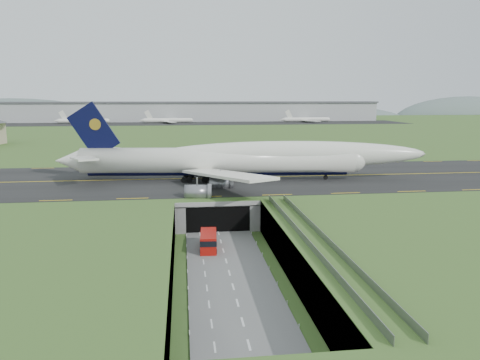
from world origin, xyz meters
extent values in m
plane|color=#486227|center=(0.00, 0.00, 0.00)|extent=(900.00, 900.00, 0.00)
cube|color=gray|center=(0.00, 0.00, 3.00)|extent=(800.00, 800.00, 6.00)
cube|color=slate|center=(0.00, -7.50, 0.10)|extent=(12.00, 75.00, 0.20)
cube|color=black|center=(0.00, 33.00, 6.09)|extent=(800.00, 44.00, 0.18)
cube|color=gray|center=(0.00, 19.00, 5.50)|extent=(16.00, 22.00, 1.00)
cube|color=gray|center=(-7.00, 19.00, 3.00)|extent=(2.00, 22.00, 6.00)
cube|color=gray|center=(7.00, 19.00, 3.00)|extent=(2.00, 22.00, 6.00)
cube|color=black|center=(0.00, 14.00, 2.50)|extent=(12.00, 12.00, 5.00)
cube|color=#A8A8A3|center=(0.00, 7.95, 5.60)|extent=(17.00, 0.50, 0.80)
cube|color=#A8A8A3|center=(11.00, -18.50, 5.80)|extent=(3.00, 53.00, 0.50)
cube|color=gray|center=(9.60, -18.50, 6.55)|extent=(0.06, 53.00, 1.00)
cube|color=gray|center=(12.40, -18.50, 6.55)|extent=(0.06, 53.00, 1.00)
cylinder|color=#A8A8A3|center=(11.00, -40.00, 2.80)|extent=(0.90, 0.90, 5.60)
cylinder|color=#A8A8A3|center=(11.00, -28.00, 2.80)|extent=(0.90, 0.90, 5.60)
cylinder|color=#A8A8A3|center=(11.00, -16.00, 2.80)|extent=(0.90, 0.90, 5.60)
cylinder|color=#A8A8A3|center=(11.00, -4.00, 2.80)|extent=(0.90, 0.90, 5.60)
cylinder|color=white|center=(1.76, 30.03, 10.79)|extent=(62.96, 11.93, 5.90)
sphere|color=white|center=(32.96, 27.00, 10.79)|extent=(6.31, 6.31, 5.78)
cone|color=white|center=(-32.18, 33.32, 10.79)|extent=(6.96, 6.20, 5.60)
ellipsoid|color=white|center=(18.61, 28.39, 12.12)|extent=(62.77, 11.44, 6.19)
ellipsoid|color=black|center=(32.04, 27.09, 11.53)|extent=(4.36, 2.97, 2.06)
cylinder|color=black|center=(1.76, 30.03, 8.49)|extent=(59.51, 8.22, 2.48)
cube|color=white|center=(5.02, 44.53, 9.87)|extent=(21.31, 26.23, 2.48)
cube|color=white|center=(-26.01, 39.67, 12.17)|extent=(9.06, 10.75, 0.94)
cube|color=white|center=(2.18, 15.17, 9.87)|extent=(17.31, 27.82, 2.48)
cube|color=white|center=(-27.34, 25.90, 12.17)|extent=(7.71, 10.96, 0.94)
cube|color=black|center=(-26.22, 32.74, 17.70)|extent=(11.72, 1.68, 13.04)
cylinder|color=gold|center=(-25.76, 32.70, 19.09)|extent=(2.63, 0.89, 2.58)
cylinder|color=slate|center=(3.28, 38.68, 7.01)|extent=(5.06, 3.49, 3.04)
cylinder|color=slate|center=(-0.12, 48.73, 7.01)|extent=(5.06, 3.49, 3.04)
cylinder|color=slate|center=(1.58, 21.25, 7.01)|extent=(5.06, 3.49, 3.04)
cylinder|color=slate|center=(-3.69, 12.03, 7.01)|extent=(5.06, 3.49, 3.04)
cylinder|color=black|center=(26.72, 27.60, 6.69)|extent=(1.05, 0.56, 1.01)
cube|color=black|center=(-2.36, 30.43, 6.83)|extent=(6.13, 6.96, 1.29)
cube|color=#AE120B|center=(-2.37, -1.86, 1.60)|extent=(3.04, 7.14, 2.80)
cube|color=black|center=(-2.37, -1.86, 2.16)|extent=(3.10, 7.24, 0.93)
cube|color=black|center=(-2.37, -1.86, 0.43)|extent=(2.82, 6.66, 0.47)
cylinder|color=black|center=(-3.72, -4.11, 0.51)|extent=(0.38, 0.86, 0.84)
cylinder|color=black|center=(-3.43, 0.54, 0.51)|extent=(0.38, 0.86, 0.84)
cylinder|color=black|center=(-1.30, -4.26, 0.51)|extent=(0.38, 0.86, 0.84)
cylinder|color=black|center=(-1.01, 0.39, 0.51)|extent=(0.38, 0.86, 0.84)
cube|color=#B2B2B2|center=(0.00, 300.00, 13.50)|extent=(300.00, 22.00, 15.00)
cube|color=#4C4C51|center=(0.00, 300.00, 21.00)|extent=(302.00, 24.00, 1.20)
cube|color=black|center=(0.00, 270.00, 6.14)|extent=(320.00, 50.00, 0.08)
cylinder|color=white|center=(-77.34, 275.00, 8.18)|extent=(34.00, 3.20, 3.20)
cylinder|color=white|center=(-16.87, 275.00, 8.18)|extent=(34.00, 3.20, 3.20)
cylinder|color=white|center=(88.29, 275.00, 8.18)|extent=(34.00, 3.20, 3.20)
ellipsoid|color=slate|center=(-180.00, 430.00, -4.00)|extent=(220.00, 77.00, 56.00)
ellipsoid|color=slate|center=(120.00, 430.00, -4.00)|extent=(260.00, 91.00, 44.00)
ellipsoid|color=slate|center=(320.00, 430.00, -4.00)|extent=(180.00, 63.00, 60.00)
camera|label=1|loc=(-6.26, -76.57, 25.17)|focal=35.00mm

